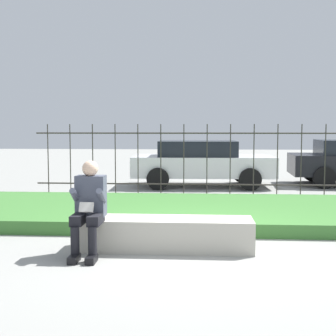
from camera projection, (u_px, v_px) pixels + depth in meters
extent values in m
plane|color=gray|center=(192.00, 250.00, 6.37)|extent=(60.00, 60.00, 0.00)
cube|color=#B7B2A3|center=(166.00, 234.00, 6.38)|extent=(2.35, 0.59, 0.43)
cube|color=gray|center=(166.00, 247.00, 6.39)|extent=(2.26, 0.55, 0.08)
cube|color=black|center=(74.00, 259.00, 5.77)|extent=(0.11, 0.26, 0.09)
cylinder|color=black|center=(75.00, 241.00, 5.81)|extent=(0.11, 0.11, 0.34)
cube|color=black|center=(79.00, 219.00, 6.00)|extent=(0.15, 0.42, 0.13)
cube|color=black|center=(92.00, 259.00, 5.76)|extent=(0.11, 0.26, 0.09)
cylinder|color=black|center=(92.00, 241.00, 5.80)|extent=(0.11, 0.11, 0.34)
cube|color=black|center=(96.00, 219.00, 5.99)|extent=(0.15, 0.42, 0.13)
cube|color=#424756|center=(91.00, 196.00, 6.18)|extent=(0.38, 0.24, 0.54)
sphere|color=#DBB293|center=(90.00, 169.00, 6.13)|extent=(0.21, 0.21, 0.21)
cylinder|color=#424756|center=(75.00, 196.00, 6.03)|extent=(0.08, 0.29, 0.24)
cylinder|color=#424756|center=(101.00, 196.00, 6.01)|extent=(0.08, 0.29, 0.24)
cube|color=beige|center=(86.00, 207.00, 5.93)|extent=(0.18, 0.09, 0.13)
cube|color=#3D7533|center=(194.00, 212.00, 8.69)|extent=(9.52, 3.28, 0.22)
cylinder|color=#332D28|center=(195.00, 184.00, 10.89)|extent=(7.52, 0.03, 0.03)
cylinder|color=#332D28|center=(196.00, 133.00, 10.79)|extent=(7.52, 0.03, 0.03)
cylinder|color=#332D28|center=(48.00, 161.00, 11.09)|extent=(0.02, 0.02, 1.75)
cylinder|color=#332D28|center=(70.00, 161.00, 11.05)|extent=(0.02, 0.02, 1.75)
cylinder|color=#332D28|center=(93.00, 161.00, 11.01)|extent=(0.02, 0.02, 1.75)
cylinder|color=#332D28|center=(115.00, 161.00, 10.98)|extent=(0.02, 0.02, 1.75)
cylinder|color=#332D28|center=(138.00, 162.00, 10.94)|extent=(0.02, 0.02, 1.75)
cylinder|color=#332D28|center=(161.00, 162.00, 10.90)|extent=(0.02, 0.02, 1.75)
cylinder|color=#332D28|center=(184.00, 162.00, 10.87)|extent=(0.02, 0.02, 1.75)
cylinder|color=#332D28|center=(207.00, 162.00, 10.83)|extent=(0.02, 0.02, 1.75)
cylinder|color=#332D28|center=(230.00, 162.00, 10.79)|extent=(0.02, 0.02, 1.75)
cylinder|color=#332D28|center=(254.00, 162.00, 10.76)|extent=(0.02, 0.02, 1.75)
cylinder|color=#332D28|center=(277.00, 162.00, 10.72)|extent=(0.02, 0.02, 1.75)
cylinder|color=#332D28|center=(301.00, 162.00, 10.68)|extent=(0.02, 0.02, 1.75)
cylinder|color=#332D28|center=(325.00, 162.00, 10.65)|extent=(0.02, 0.02, 1.75)
cylinder|color=black|center=(324.00, 178.00, 12.77)|extent=(0.62, 0.23, 0.61)
cylinder|color=black|center=(312.00, 172.00, 14.53)|extent=(0.62, 0.23, 0.61)
cube|color=silver|center=(203.00, 166.00, 13.34)|extent=(4.00, 1.95, 0.56)
cube|color=black|center=(197.00, 148.00, 13.30)|extent=(2.22, 1.68, 0.43)
cylinder|color=black|center=(250.00, 179.00, 12.41)|extent=(0.61, 0.22, 0.60)
cylinder|color=black|center=(242.00, 173.00, 14.21)|extent=(0.61, 0.22, 0.60)
cylinder|color=black|center=(158.00, 179.00, 12.51)|extent=(0.61, 0.22, 0.60)
cylinder|color=black|center=(162.00, 172.00, 14.31)|extent=(0.61, 0.22, 0.60)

